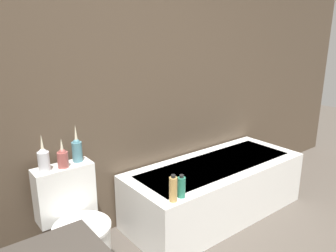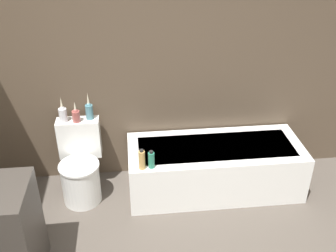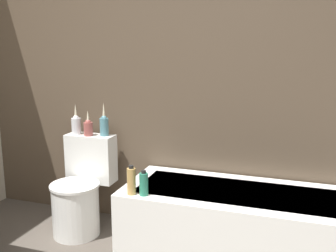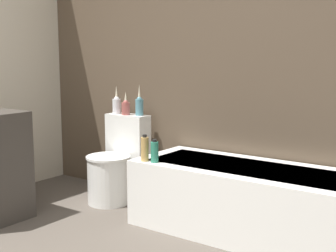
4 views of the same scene
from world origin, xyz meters
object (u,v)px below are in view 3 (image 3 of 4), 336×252
Objects in this scene: toilet at (81,192)px; shampoo_bottle_tall at (131,181)px; bathtub at (246,226)px; shampoo_bottle_short at (144,184)px; vase_silver at (88,127)px; vase_gold at (76,124)px; vase_bronze at (104,125)px.

toilet reaches higher than shampoo_bottle_tall.
shampoo_bottle_short is (-0.64, -0.27, 0.32)m from bathtub.
vase_silver reaches higher than bathtub.
shampoo_bottle_tall is at bearing -28.05° from toilet.
toilet is 0.55m from vase_gold.
bathtub is at bearing -8.08° from vase_silver.
vase_silver reaches higher than toilet.
vase_silver is at bearing 90.00° from toilet.
bathtub is 9.86× the size of shampoo_bottle_short.
vase_silver is at bearing 171.92° from bathtub.
shampoo_bottle_tall is (0.70, -0.48, -0.24)m from vase_gold.
shampoo_bottle_tall is at bearing -34.34° from vase_gold.
shampoo_bottle_short is (0.54, -0.50, -0.26)m from vase_bronze.
vase_bronze is 1.36× the size of shampoo_bottle_tall.
vase_gold is at bearing -173.56° from vase_bronze.
bathtub is at bearing -8.02° from vase_gold.
toilet is at bearing 155.73° from shampoo_bottle_short.
toilet is 0.52m from vase_silver.
bathtub is 8.49× the size of shampoo_bottle_tall.
vase_silver is 0.13m from vase_bronze.
shampoo_bottle_tall is 0.08m from shampoo_bottle_short.
toilet is at bearing 178.64° from bathtub.
shampoo_bottle_tall is at bearing -38.57° from vase_silver.
vase_silver is 0.76× the size of vase_bronze.
bathtub is 6.69× the size of vase_gold.
shampoo_bottle_short is at bearing -30.87° from vase_gold.
bathtub is 1.43m from vase_silver.
shampoo_bottle_tall is at bearing -47.70° from vase_bronze.
bathtub is 1.30m from toilet.
bathtub is 0.76m from shampoo_bottle_short.
bathtub is at bearing 22.83° from shampoo_bottle_short.
shampoo_bottle_tall is (0.58, -0.31, 0.27)m from toilet.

